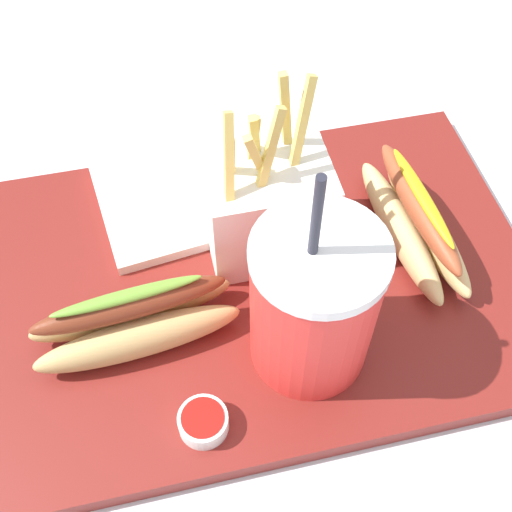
{
  "coord_description": "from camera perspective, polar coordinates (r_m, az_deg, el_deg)",
  "views": [
    {
      "loc": [
        0.07,
        0.31,
        0.5
      ],
      "look_at": [
        0.0,
        0.0,
        0.05
      ],
      "focal_mm": 45.08,
      "sensor_mm": 36.0,
      "label": 1
    }
  ],
  "objects": [
    {
      "name": "fries_basket",
      "position": [
        0.56,
        0.96,
        4.45
      ],
      "size": [
        0.11,
        0.08,
        0.17
      ],
      "color": "white",
      "rests_on": "food_tray"
    },
    {
      "name": "ground_plane",
      "position": [
        0.6,
        0.0,
        -3.32
      ],
      "size": [
        2.4,
        2.4,
        0.02
      ],
      "primitive_type": "cube",
      "color": "silver"
    },
    {
      "name": "hot_dog_2",
      "position": [
        0.53,
        -10.76,
        -5.56
      ],
      "size": [
        0.17,
        0.07,
        0.07
      ],
      "color": "tan",
      "rests_on": "food_tray"
    },
    {
      "name": "hot_dog_1",
      "position": [
        0.6,
        13.89,
        3.04
      ],
      "size": [
        0.06,
        0.17,
        0.06
      ],
      "color": "#DBB775",
      "rests_on": "food_tray"
    },
    {
      "name": "ketchup_cup_1",
      "position": [
        0.51,
        -4.71,
        -14.42
      ],
      "size": [
        0.04,
        0.04,
        0.02
      ],
      "color": "white",
      "rests_on": "food_tray"
    },
    {
      "name": "soda_cup",
      "position": [
        0.48,
        5.14,
        -4.24
      ],
      "size": [
        0.1,
        0.1,
        0.21
      ],
      "color": "red",
      "rests_on": "food_tray"
    },
    {
      "name": "ketchup_cup_2",
      "position": [
        0.66,
        1.59,
        8.58
      ],
      "size": [
        0.03,
        0.03,
        0.02
      ],
      "color": "white",
      "rests_on": "food_tray"
    },
    {
      "name": "food_tray",
      "position": [
        0.59,
        0.0,
        -2.28
      ],
      "size": [
        0.5,
        0.33,
        0.02
      ],
      "primitive_type": "cube",
      "color": "maroon",
      "rests_on": "ground_plane"
    },
    {
      "name": "napkin_stack",
      "position": [
        0.63,
        -7.46,
        5.2
      ],
      "size": [
        0.15,
        0.15,
        0.01
      ],
      "primitive_type": "cube",
      "rotation": [
        0.0,
        0.0,
        0.13
      ],
      "color": "white",
      "rests_on": "food_tray"
    }
  ]
}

